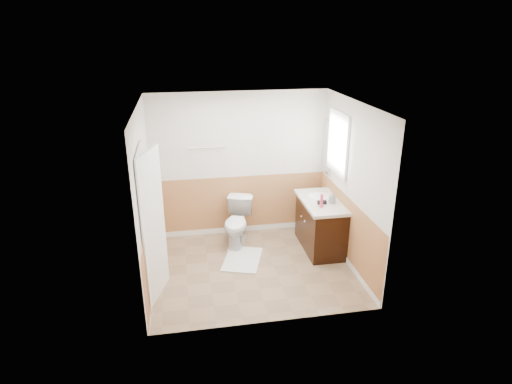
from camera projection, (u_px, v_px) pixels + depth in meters
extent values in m
plane|color=#8C7051|center=(252.00, 268.00, 6.56)|extent=(3.00, 3.00, 0.00)
plane|color=white|center=(252.00, 104.00, 5.66)|extent=(3.00, 3.00, 0.00)
plane|color=silver|center=(239.00, 165.00, 7.30)|extent=(3.00, 0.00, 3.00)
plane|color=silver|center=(271.00, 232.00, 4.92)|extent=(3.00, 0.00, 3.00)
plane|color=silver|center=(145.00, 199.00, 5.87)|extent=(0.00, 3.00, 3.00)
plane|color=silver|center=(351.00, 186.00, 6.36)|extent=(0.00, 3.00, 3.00)
plane|color=#C07D4D|center=(240.00, 206.00, 7.57)|extent=(3.00, 0.00, 3.00)
plane|color=#C07D4D|center=(270.00, 287.00, 5.20)|extent=(3.00, 0.00, 3.00)
plane|color=#C07D4D|center=(150.00, 247.00, 6.14)|extent=(0.00, 2.60, 2.60)
plane|color=#C07D4D|center=(347.00, 231.00, 6.63)|extent=(0.00, 2.60, 2.60)
imported|color=white|center=(237.00, 223.00, 7.17)|extent=(0.65, 0.86, 0.78)
cube|color=silver|center=(242.00, 259.00, 6.79)|extent=(0.77, 0.93, 0.02)
cube|color=black|center=(320.00, 226.00, 7.03)|extent=(0.55, 1.10, 0.80)
sphere|color=silver|center=(305.00, 221.00, 6.84)|extent=(0.03, 0.03, 0.03)
sphere|color=silver|center=(301.00, 216.00, 7.02)|extent=(0.03, 0.03, 0.03)
cube|color=silver|center=(321.00, 202.00, 6.88)|extent=(0.60, 1.15, 0.05)
cylinder|color=white|center=(319.00, 197.00, 7.00)|extent=(0.36, 0.36, 0.02)
cylinder|color=white|center=(330.00, 192.00, 7.01)|extent=(0.02, 0.02, 0.14)
cylinder|color=#DF3964|center=(322.00, 201.00, 6.57)|extent=(0.05, 0.05, 0.22)
imported|color=gray|center=(332.00, 198.00, 6.74)|extent=(0.10, 0.10, 0.17)
cylinder|color=black|center=(322.00, 202.00, 6.71)|extent=(0.14, 0.07, 0.07)
cylinder|color=black|center=(320.00, 204.00, 6.72)|extent=(0.03, 0.03, 0.07)
cube|color=silver|center=(327.00, 147.00, 7.26)|extent=(0.02, 0.35, 0.90)
cube|color=white|center=(338.00, 143.00, 6.71)|extent=(0.04, 0.80, 1.00)
cube|color=white|center=(339.00, 143.00, 6.71)|extent=(0.01, 0.70, 0.90)
cube|color=white|center=(152.00, 228.00, 5.55)|extent=(0.29, 0.78, 2.04)
cube|color=white|center=(146.00, 228.00, 5.54)|extent=(0.02, 0.92, 2.10)
sphere|color=silver|center=(158.00, 222.00, 5.89)|extent=(0.06, 0.06, 0.06)
cylinder|color=silver|center=(207.00, 148.00, 7.04)|extent=(0.62, 0.02, 0.02)
cylinder|color=silver|center=(235.00, 197.00, 7.42)|extent=(0.14, 0.02, 0.02)
cylinder|color=white|center=(235.00, 197.00, 7.42)|extent=(0.10, 0.11, 0.11)
cube|color=white|center=(235.00, 203.00, 7.46)|extent=(0.10, 0.01, 0.16)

